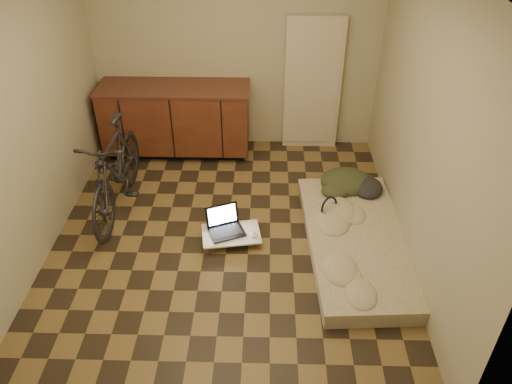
{
  "coord_description": "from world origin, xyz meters",
  "views": [
    {
      "loc": [
        0.39,
        -3.9,
        3.35
      ],
      "look_at": [
        0.29,
        0.04,
        0.55
      ],
      "focal_mm": 35.0,
      "sensor_mm": 36.0,
      "label": 1
    }
  ],
  "objects_px": {
    "bicycle": "(115,165)",
    "laptop": "(225,226)",
    "futon": "(357,242)",
    "lap_desk": "(231,234)"
  },
  "relations": [
    {
      "from": "futon",
      "to": "laptop",
      "type": "bearing_deg",
      "value": 170.45
    },
    {
      "from": "lap_desk",
      "to": "laptop",
      "type": "bearing_deg",
      "value": 130.59
    },
    {
      "from": "bicycle",
      "to": "laptop",
      "type": "height_order",
      "value": "bicycle"
    },
    {
      "from": "bicycle",
      "to": "futon",
      "type": "height_order",
      "value": "bicycle"
    },
    {
      "from": "futon",
      "to": "laptop",
      "type": "height_order",
      "value": "laptop"
    },
    {
      "from": "bicycle",
      "to": "laptop",
      "type": "distance_m",
      "value": 1.34
    },
    {
      "from": "bicycle",
      "to": "futon",
      "type": "distance_m",
      "value": 2.62
    },
    {
      "from": "futon",
      "to": "laptop",
      "type": "xyz_separation_m",
      "value": [
        -1.32,
        0.14,
        0.06
      ]
    },
    {
      "from": "bicycle",
      "to": "futon",
      "type": "bearing_deg",
      "value": -12.44
    },
    {
      "from": "bicycle",
      "to": "lap_desk",
      "type": "height_order",
      "value": "bicycle"
    }
  ]
}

